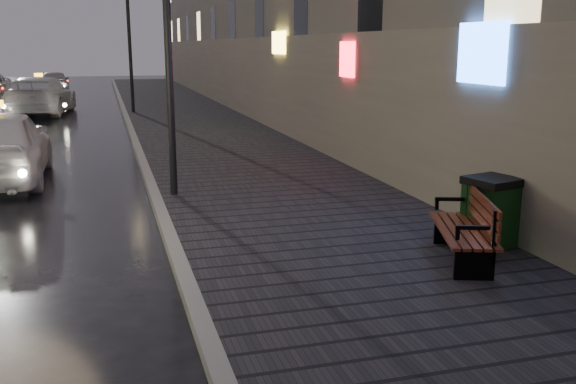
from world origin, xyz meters
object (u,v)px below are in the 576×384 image
object	(u,v)px
taxi_mid	(40,96)
car_far	(54,82)
lamp_near	(167,12)
lamp_far	(129,31)
bench	(468,228)
trash_bin	(491,211)

from	to	relation	value
taxi_mid	car_far	size ratio (longest dim) A/B	1.30
lamp_near	lamp_far	xyz separation A→B (m)	(0.00, 16.00, 0.00)
lamp_near	bench	xyz separation A→B (m)	(3.28, -4.98, -2.90)
bench	trash_bin	bearing A→B (deg)	57.03
bench	taxi_mid	distance (m)	23.69
lamp_far	taxi_mid	xyz separation A→B (m)	(-3.80, 1.63, -2.68)
lamp_near	taxi_mid	world-z (taller)	lamp_near
taxi_mid	car_far	distance (m)	11.98
lamp_near	taxi_mid	xyz separation A→B (m)	(-3.80, 17.63, -2.68)
lamp_near	car_far	size ratio (longest dim) A/B	1.24
trash_bin	taxi_mid	world-z (taller)	taxi_mid
lamp_far	lamp_near	bearing A→B (deg)	-90.00
lamp_near	lamp_far	size ratio (longest dim) A/B	1.00
bench	car_far	bearing A→B (deg)	121.07
lamp_near	bench	size ratio (longest dim) A/B	2.88
bench	trash_bin	xyz separation A→B (m)	(0.67, 0.52, 0.05)
bench	car_far	xyz separation A→B (m)	(-7.27, 34.58, 0.13)
lamp_near	trash_bin	world-z (taller)	lamp_near
lamp_near	car_far	world-z (taller)	lamp_near
taxi_mid	lamp_near	bearing A→B (deg)	109.36
lamp_near	taxi_mid	bearing A→B (deg)	102.16
lamp_near	taxi_mid	size ratio (longest dim) A/B	0.95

